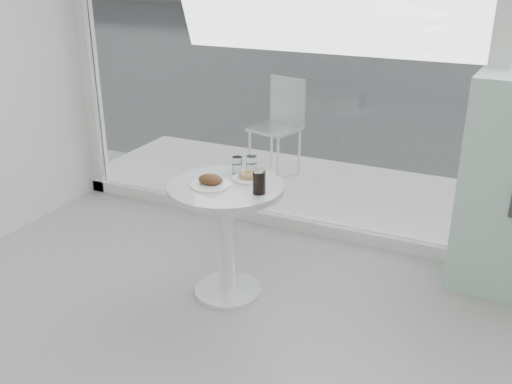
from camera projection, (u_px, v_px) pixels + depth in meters
The scene contains 11 objects.
storefront at pixel (375, 14), 3.83m from camera, with size 5.00×0.14×3.00m.
main_table at pixel (226, 217), 3.58m from camera, with size 0.72×0.72×0.77m.
patio_deck at pixel (374, 200), 5.18m from camera, with size 5.60×1.60×0.05m, color white.
street at pixel (488, 40), 15.39m from camera, with size 40.00×24.00×0.00m, color #3D3D3D.
patio_chair at pixel (280, 120), 5.56m from camera, with size 0.50×0.50×0.95m.
car_white at pixel (363, 10), 14.70m from camera, with size 1.89×4.70×1.60m, color silver.
plate_fritter at pixel (211, 182), 3.47m from camera, with size 0.25×0.25×0.07m.
plate_donut at pixel (248, 176), 3.58m from camera, with size 0.20×0.20×0.05m.
water_tumbler_a at pixel (237, 166), 3.67m from camera, with size 0.07×0.07×0.11m.
water_tumbler_b at pixel (251, 166), 3.67m from camera, with size 0.07×0.07×0.11m.
cola_glass at pixel (259, 182), 3.35m from camera, with size 0.08×0.08×0.15m.
Camera 1 is at (1.05, -0.96, 2.07)m, focal length 40.00 mm.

